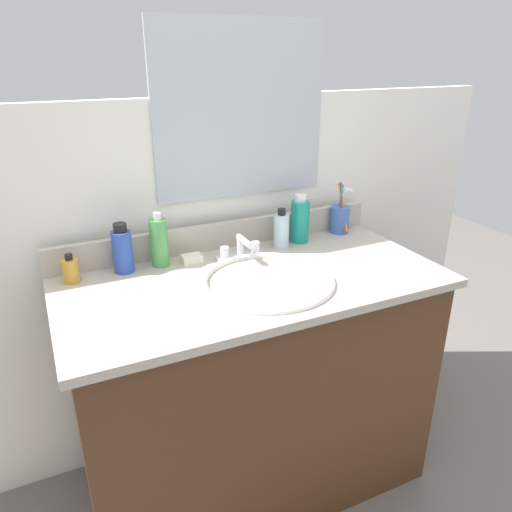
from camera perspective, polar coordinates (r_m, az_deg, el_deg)
The scene contains 15 objects.
ground_plane at distance 1.95m, azimuth -0.21°, elevation -24.31°, with size 6.00×6.00×0.00m, color #66605B.
vanity_cabinet at distance 1.69m, azimuth -0.23°, elevation -15.34°, with size 1.11×0.52×0.78m, color #4C2D19.
countertop at distance 1.47m, azimuth -0.25°, elevation -3.01°, with size 1.15×0.56×0.03m, color #B2A899.
backsplash at distance 1.68m, azimuth -4.14°, elevation 2.42°, with size 1.15×0.02×0.09m, color #B2A899.
back_wall at distance 1.81m, azimuth -4.68°, elevation -2.78°, with size 2.25×0.04×1.30m, color white.
mirror_panel at distance 1.66m, azimuth -1.72°, elevation 16.61°, with size 0.60×0.01×0.56m, color #B2BCC6.
sink_basin at distance 1.46m, azimuth 1.32°, elevation -4.12°, with size 0.40×0.40×0.11m.
faucet at distance 1.59m, azimuth -1.77°, elevation 0.62°, with size 0.16×0.10×0.08m.
bottle_oil_amber at distance 1.53m, azimuth -20.82°, elevation -1.54°, with size 0.05×0.05×0.09m.
bottle_shampoo_blue at distance 1.54m, azimuth -15.32°, elevation 0.69°, with size 0.06×0.06×0.16m.
bottle_mouthwash_teal at distance 1.73m, azimuth 5.14°, elevation 4.18°, with size 0.07×0.07×0.17m.
bottle_toner_green at distance 1.55m, azimuth -11.25°, elevation 1.63°, with size 0.06×0.06×0.18m.
bottle_gel_clear at distance 1.68m, azimuth 2.97°, elevation 3.03°, with size 0.05×0.05×0.14m.
cup_blue_plastic at distance 1.85m, azimuth 9.76°, elevation 4.37°, with size 0.07×0.10×0.19m.
soap_bar at distance 1.59m, azimuth -7.50°, elevation -0.29°, with size 0.06×0.04×0.02m, color white.
Camera 1 is at (-0.56, -1.20, 1.43)m, focal length 34.26 mm.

